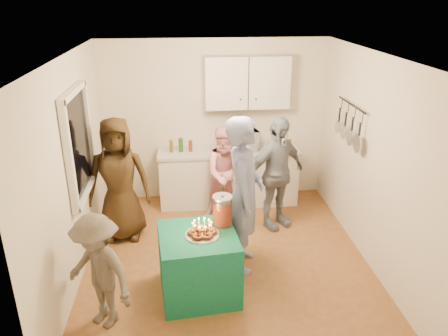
{
  "coord_description": "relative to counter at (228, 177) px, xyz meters",
  "views": [
    {
      "loc": [
        -0.49,
        -4.8,
        3.25
      ],
      "look_at": [
        0.0,
        0.35,
        1.15
      ],
      "focal_mm": 35.0,
      "sensor_mm": 36.0,
      "label": 1
    }
  ],
  "objects": [
    {
      "name": "counter",
      "position": [
        0.0,
        0.0,
        0.0
      ],
      "size": [
        2.2,
        0.58,
        0.86
      ],
      "primitive_type": "cube",
      "color": "white",
      "rests_on": "floor"
    },
    {
      "name": "child_near_left",
      "position": [
        -1.6,
        -2.73,
        0.21
      ],
      "size": [
        0.94,
        0.88,
        1.28
      ],
      "primitive_type": "imported",
      "rotation": [
        0.0,
        0.0,
        -0.65
      ],
      "color": "#4E463E",
      "rests_on": "floor"
    },
    {
      "name": "punch_jar",
      "position": [
        -0.29,
        -2.11,
        0.5
      ],
      "size": [
        0.22,
        0.22,
        0.34
      ],
      "primitive_type": "cylinder",
      "color": "#B6260E",
      "rests_on": "party_table"
    },
    {
      "name": "countertop",
      "position": [
        0.0,
        -0.0,
        0.46
      ],
      "size": [
        2.24,
        0.62,
        0.05
      ],
      "primitive_type": "cube",
      "color": "beige",
      "rests_on": "counter"
    },
    {
      "name": "upper_cabinet",
      "position": [
        0.3,
        0.15,
        1.52
      ],
      "size": [
        1.3,
        0.3,
        0.8
      ],
      "primitive_type": "cube",
      "color": "white",
      "rests_on": "back_wall"
    },
    {
      "name": "ceiling",
      "position": [
        -0.2,
        -1.7,
        2.17
      ],
      "size": [
        4.0,
        4.0,
        0.0
      ],
      "primitive_type": "plane",
      "color": "white",
      "rests_on": "floor"
    },
    {
      "name": "woman_back_right",
      "position": [
        0.6,
        -0.86,
        0.41
      ],
      "size": [
        1.06,
        0.83,
        1.67
      ],
      "primitive_type": "imported",
      "rotation": [
        0.0,
        0.0,
        0.5
      ],
      "color": "#0F1D32",
      "rests_on": "floor"
    },
    {
      "name": "back_wall",
      "position": [
        -0.2,
        0.3,
        0.87
      ],
      "size": [
        3.6,
        3.6,
        0.0
      ],
      "primitive_type": "plane",
      "color": "silver",
      "rests_on": "floor"
    },
    {
      "name": "floor",
      "position": [
        -0.2,
        -1.7,
        -0.43
      ],
      "size": [
        4.0,
        4.0,
        0.0
      ],
      "primitive_type": "plane",
      "color": "brown",
      "rests_on": "ground"
    },
    {
      "name": "party_table",
      "position": [
        -0.58,
        -2.32,
        -0.05
      ],
      "size": [
        0.93,
        0.93,
        0.76
      ],
      "primitive_type": "cube",
      "rotation": [
        0.0,
        0.0,
        0.1
      ],
      "color": "#0F6548",
      "rests_on": "floor"
    },
    {
      "name": "pot_rack",
      "position": [
        1.52,
        -1.0,
        1.17
      ],
      "size": [
        0.12,
        1.0,
        0.6
      ],
      "primitive_type": "cube",
      "color": "black",
      "rests_on": "right_wall"
    },
    {
      "name": "man_birthday",
      "position": [
        -0.0,
        -1.81,
        0.55
      ],
      "size": [
        0.59,
        0.79,
        1.95
      ],
      "primitive_type": "imported",
      "rotation": [
        0.0,
        0.0,
        1.39
      ],
      "color": "#7C86B5",
      "rests_on": "floor"
    },
    {
      "name": "left_wall",
      "position": [
        -2.0,
        -1.7,
        0.87
      ],
      "size": [
        4.0,
        4.0,
        0.0
      ],
      "primitive_type": "plane",
      "color": "silver",
      "rests_on": "floor"
    },
    {
      "name": "donut_cake",
      "position": [
        -0.53,
        -2.33,
        0.42
      ],
      "size": [
        0.38,
        0.38,
        0.18
      ],
      "primitive_type": null,
      "color": "#381C0C",
      "rests_on": "party_table"
    },
    {
      "name": "right_wall",
      "position": [
        1.6,
        -1.7,
        0.87
      ],
      "size": [
        4.0,
        4.0,
        0.0
      ],
      "primitive_type": "plane",
      "color": "silver",
      "rests_on": "floor"
    },
    {
      "name": "woman_back_center",
      "position": [
        -0.08,
        -0.5,
        0.29
      ],
      "size": [
        0.76,
        0.62,
        1.43
      ],
      "primitive_type": "imported",
      "rotation": [
        0.0,
        0.0,
        0.12
      ],
      "color": "pink",
      "rests_on": "floor"
    },
    {
      "name": "microwave",
      "position": [
        0.16,
        0.0,
        0.64
      ],
      "size": [
        0.65,
        0.51,
        0.32
      ],
      "primitive_type": "imported",
      "rotation": [
        0.0,
        0.0,
        0.23
      ],
      "color": "white",
      "rests_on": "countertop"
    },
    {
      "name": "window_night",
      "position": [
        -1.97,
        -1.4,
        1.12
      ],
      "size": [
        0.04,
        1.0,
        1.2
      ],
      "primitive_type": "cube",
      "color": "black",
      "rests_on": "left_wall"
    },
    {
      "name": "woman_back_left",
      "position": [
        -1.6,
        -0.95,
        0.44
      ],
      "size": [
        0.86,
        0.56,
        1.74
      ],
      "primitive_type": "imported",
      "rotation": [
        0.0,
        0.0,
        0.01
      ],
      "color": "#553918",
      "rests_on": "floor"
    }
  ]
}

